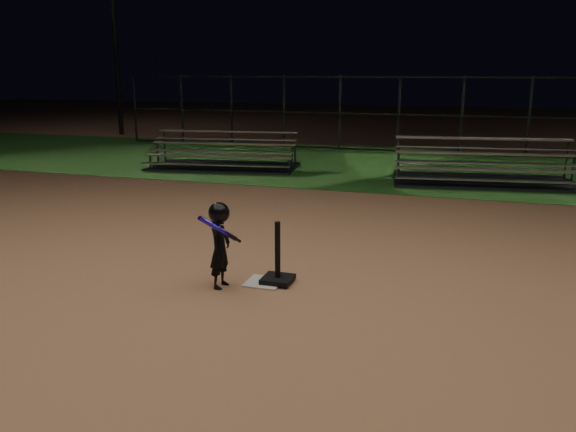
# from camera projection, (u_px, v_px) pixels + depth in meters

# --- Properties ---
(ground) EXTENTS (80.00, 80.00, 0.00)m
(ground) POSITION_uv_depth(u_px,v_px,m) (264.00, 283.00, 7.41)
(ground) COLOR #B0764F
(ground) RESTS_ON ground
(grass_strip) EXTENTS (60.00, 8.00, 0.01)m
(grass_strip) POSITION_uv_depth(u_px,v_px,m) (384.00, 165.00, 16.64)
(grass_strip) COLOR #204E19
(grass_strip) RESTS_ON ground
(home_plate) EXTENTS (0.45, 0.45, 0.02)m
(home_plate) POSITION_uv_depth(u_px,v_px,m) (264.00, 282.00, 7.40)
(home_plate) COLOR beige
(home_plate) RESTS_ON ground
(batting_tee) EXTENTS (0.38, 0.38, 0.79)m
(batting_tee) POSITION_uv_depth(u_px,v_px,m) (278.00, 271.00, 7.37)
(batting_tee) COLOR black
(batting_tee) RESTS_ON home_plate
(child_batter) EXTENTS (0.41, 0.57, 1.09)m
(child_batter) POSITION_uv_depth(u_px,v_px,m) (220.00, 243.00, 7.14)
(child_batter) COLOR black
(child_batter) RESTS_ON ground
(bleacher_left) EXTENTS (4.28, 2.53, 0.99)m
(bleacher_left) POSITION_uv_depth(u_px,v_px,m) (223.00, 161.00, 16.16)
(bleacher_left) COLOR #B8B8BD
(bleacher_left) RESTS_ON ground
(bleacher_right) EXTENTS (4.46, 2.61, 1.03)m
(bleacher_right) POSITION_uv_depth(u_px,v_px,m) (483.00, 174.00, 13.97)
(bleacher_right) COLOR #BBBBC0
(bleacher_right) RESTS_ON ground
(backstop_fence) EXTENTS (20.08, 0.08, 2.50)m
(backstop_fence) POSITION_uv_depth(u_px,v_px,m) (399.00, 114.00, 19.11)
(backstop_fence) COLOR #38383D
(backstop_fence) RESTS_ON ground
(light_pole_left) EXTENTS (0.90, 0.53, 8.30)m
(light_pole_left) POSITION_uv_depth(u_px,v_px,m) (112.00, 13.00, 23.56)
(light_pole_left) COLOR #2D2D30
(light_pole_left) RESTS_ON ground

